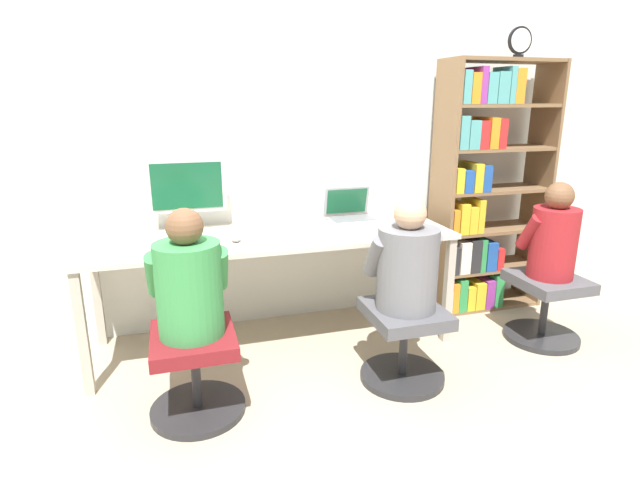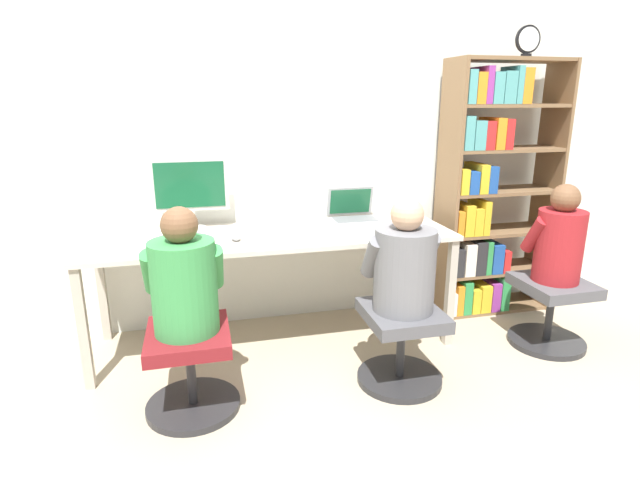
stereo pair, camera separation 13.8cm
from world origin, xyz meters
name	(u,v)px [view 2 (the right image)]	position (x,y,z in m)	size (l,w,h in m)	color
ground_plane	(285,367)	(0.00, 0.00, 0.00)	(14.00, 14.00, 0.00)	tan
wall_back	(261,138)	(0.00, 0.75, 1.30)	(10.00, 0.05, 2.60)	silver
desk	(273,244)	(0.00, 0.34, 0.67)	(2.26, 0.69, 0.74)	beige
desktop_monitor	(190,190)	(-0.48, 0.58, 0.99)	(0.48, 0.16, 0.46)	beige
laptop	(354,214)	(0.60, 0.56, 0.79)	(0.33, 0.26, 0.22)	gray
keyboard	(188,242)	(-0.51, 0.24, 0.75)	(0.42, 0.14, 0.03)	silver
computer_mouse_by_keyboard	(236,237)	(-0.24, 0.25, 0.76)	(0.06, 0.10, 0.04)	#99999E
office_chair_left	(190,365)	(-0.53, -0.30, 0.25)	(0.48, 0.48, 0.44)	#262628
office_chair_right	(401,341)	(0.61, -0.31, 0.25)	(0.48, 0.48, 0.44)	#262628
person_at_monitor	(184,280)	(-0.53, -0.29, 0.71)	(0.39, 0.33, 0.63)	#388C47
person_at_laptop	(404,264)	(0.61, -0.30, 0.70)	(0.40, 0.33, 0.62)	slate
bookshelf	(487,196)	(1.57, 0.48, 0.88)	(0.84, 0.32, 1.82)	brown
desk_clock	(528,40)	(1.72, 0.40, 1.92)	(0.18, 0.03, 0.20)	black
office_chair_side	(550,308)	(1.72, -0.12, 0.25)	(0.48, 0.48, 0.44)	#262628
person_near_shelf	(559,240)	(1.72, -0.12, 0.71)	(0.35, 0.31, 0.62)	maroon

